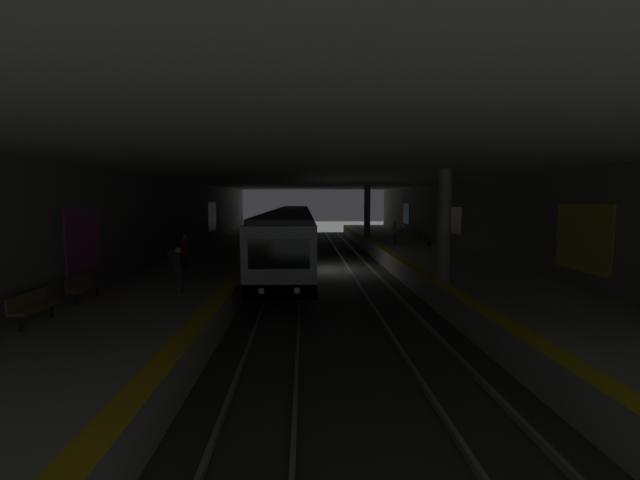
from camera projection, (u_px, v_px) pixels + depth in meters
name	position (u px, v px, depth m)	size (l,w,h in m)	color
ground_plane	(325.00, 270.00, 27.11)	(120.00, 120.00, 0.00)	#383A38
track_left	(360.00, 268.00, 27.18)	(60.00, 1.53, 0.16)	gray
track_right	(289.00, 269.00, 27.02)	(60.00, 1.53, 0.16)	gray
platform_left	(428.00, 261.00, 27.30)	(60.00, 5.30, 1.06)	#A8A59E
platform_right	(219.00, 262.00, 26.82)	(60.00, 5.30, 1.06)	#A8A59E
wall_left	(475.00, 225.00, 27.20)	(60.00, 0.56, 5.60)	slate
wall_right	(170.00, 225.00, 26.51)	(60.00, 0.56, 5.60)	slate
ceiling_slab	(325.00, 176.00, 26.57)	(60.00, 19.40, 0.40)	beige
pillar_near	(444.00, 226.00, 17.47)	(0.56, 0.56, 4.55)	gray
pillar_far	(367.00, 211.00, 38.64)	(0.56, 0.56, 4.55)	gray
metro_train	(292.00, 230.00, 33.24)	(35.11, 2.83, 3.49)	#B7BCC6
bench_left_mid	(423.00, 234.00, 35.67)	(1.70, 0.47, 0.86)	#262628
bench_left_far	(402.00, 228.00, 43.33)	(1.70, 0.47, 0.86)	#262628
bench_right_near	(33.00, 305.00, 11.59)	(1.70, 0.47, 0.86)	#262628
bench_right_mid	(84.00, 285.00, 14.30)	(1.70, 0.47, 0.86)	#262628
bench_right_far	(187.00, 245.00, 26.96)	(1.70, 0.47, 0.86)	#262628
person_waiting_near	(185.00, 250.00, 21.23)	(0.60, 0.22, 1.62)	#2A2A2A
person_walking_mid	(394.00, 232.00, 32.55)	(0.60, 0.23, 1.68)	#414141
person_standing_far	(179.00, 269.00, 15.27)	(0.60, 0.23, 1.67)	#424242
backpack_on_floor	(429.00, 245.00, 30.29)	(0.30, 0.20, 0.40)	black
trash_bin	(172.00, 259.00, 21.41)	(0.44, 0.44, 0.85)	#595B5E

